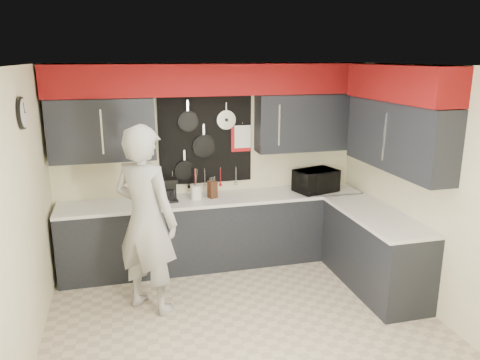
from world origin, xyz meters
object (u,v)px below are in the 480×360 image
object	(u,v)px
knife_block	(212,189)
person	(146,220)
microwave	(316,181)
utensil_crock	(196,192)
coffee_maker	(170,189)

from	to	relation	value
knife_block	person	size ratio (longest dim) A/B	0.11
microwave	person	world-z (taller)	person
knife_block	utensil_crock	distance (m)	0.21
coffee_maker	utensil_crock	bearing A→B (deg)	-7.05
knife_block	person	world-z (taller)	person
microwave	knife_block	world-z (taller)	microwave
knife_block	coffee_maker	world-z (taller)	coffee_maker
microwave	coffee_maker	size ratio (longest dim) A/B	1.84
microwave	knife_block	xyz separation A→B (m)	(-1.39, 0.07, -0.04)
coffee_maker	person	size ratio (longest dim) A/B	0.14
coffee_maker	person	bearing A→B (deg)	-116.04
microwave	utensil_crock	distance (m)	1.61
microwave	utensil_crock	xyz separation A→B (m)	(-1.61, 0.06, -0.06)
utensil_crock	knife_block	bearing A→B (deg)	0.85
microwave	utensil_crock	size ratio (longest dim) A/B	3.03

